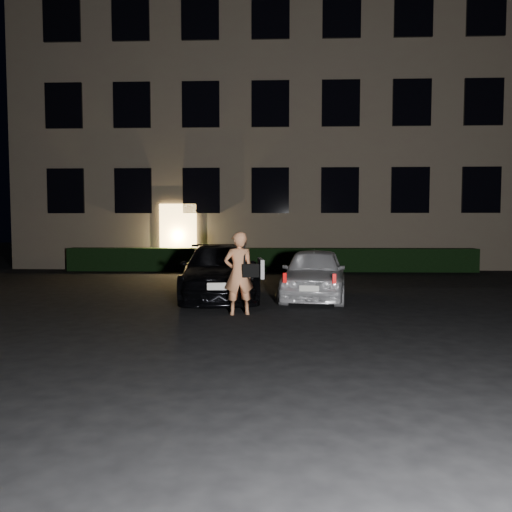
{
  "coord_description": "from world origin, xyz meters",
  "views": [
    {
      "loc": [
        0.18,
        -7.89,
        1.69
      ],
      "look_at": [
        -0.2,
        2.0,
        1.08
      ],
      "focal_mm": 35.0,
      "sensor_mm": 36.0,
      "label": 1
    }
  ],
  "objects": [
    {
      "name": "hatch",
      "position": [
        1.09,
        3.62,
        0.59
      ],
      "size": [
        1.85,
        3.61,
        1.18
      ],
      "rotation": [
        0.0,
        0.0,
        -0.14
      ],
      "color": "silver",
      "rests_on": "ground"
    },
    {
      "name": "sedan",
      "position": [
        -1.13,
        3.67,
        0.61
      ],
      "size": [
        2.19,
        4.41,
        1.22
      ],
      "rotation": [
        0.0,
        0.0,
        0.11
      ],
      "color": "black",
      "rests_on": "ground"
    },
    {
      "name": "hedge",
      "position": [
        0.0,
        10.5,
        0.42
      ],
      "size": [
        15.0,
        0.7,
        0.85
      ],
      "primitive_type": "cube",
      "color": "black",
      "rests_on": "ground"
    },
    {
      "name": "man",
      "position": [
        -0.5,
        1.48,
        0.79
      ],
      "size": [
        0.72,
        0.52,
        1.57
      ],
      "rotation": [
        0.0,
        0.0,
        3.43
      ],
      "color": "#E4905E",
      "rests_on": "ground"
    },
    {
      "name": "building",
      "position": [
        -0.0,
        14.99,
        6.0
      ],
      "size": [
        20.0,
        8.11,
        12.0
      ],
      "color": "#726051",
      "rests_on": "ground"
    },
    {
      "name": "ground",
      "position": [
        0.0,
        0.0,
        0.0
      ],
      "size": [
        80.0,
        80.0,
        0.0
      ],
      "primitive_type": "plane",
      "color": "black",
      "rests_on": "ground"
    }
  ]
}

